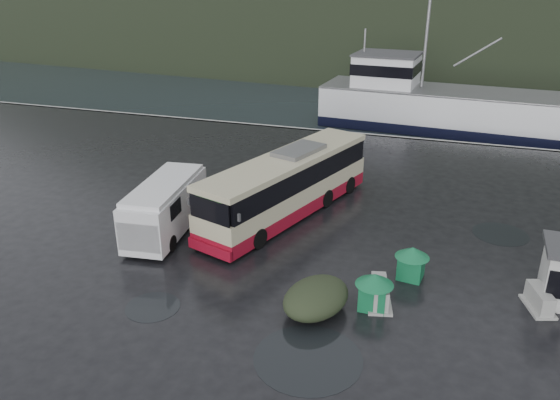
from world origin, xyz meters
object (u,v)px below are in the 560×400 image
(waste_bin_left, at_px, (410,277))
(jersey_barrier_a, at_px, (379,303))
(waste_bin_right, at_px, (373,307))
(dome_tent, at_px, (316,311))
(coach_bus, at_px, (288,214))
(jersey_barrier_b, at_px, (537,308))
(fishing_trawler, at_px, (456,114))
(white_van, at_px, (168,232))

(waste_bin_left, bearing_deg, jersey_barrier_a, -112.53)
(waste_bin_right, relative_size, dome_tent, 0.48)
(coach_bus, height_order, waste_bin_left, coach_bus)
(jersey_barrier_a, bearing_deg, waste_bin_right, -116.37)
(jersey_barrier_b, distance_m, fishing_trawler, 29.65)
(waste_bin_right, bearing_deg, coach_bus, 128.06)
(coach_bus, distance_m, jersey_barrier_a, 8.71)
(waste_bin_left, relative_size, jersey_barrier_b, 0.87)
(white_van, xyz_separation_m, waste_bin_right, (10.25, -3.23, 0.00))
(jersey_barrier_b, bearing_deg, fishing_trawler, 97.12)
(white_van, xyz_separation_m, jersey_barrier_b, (16.02, -1.40, 0.00))
(white_van, bearing_deg, jersey_barrier_b, -11.62)
(waste_bin_left, distance_m, dome_tent, 4.60)
(white_van, bearing_deg, waste_bin_left, -9.95)
(waste_bin_left, xyz_separation_m, dome_tent, (-3.03, -3.47, 0.00))
(waste_bin_right, distance_m, dome_tent, 2.13)
(jersey_barrier_b, bearing_deg, dome_tent, -160.52)
(dome_tent, relative_size, jersey_barrier_b, 1.85)
(dome_tent, bearing_deg, jersey_barrier_a, 30.55)
(dome_tent, distance_m, jersey_barrier_b, 8.17)
(coach_bus, height_order, dome_tent, coach_bus)
(white_van, xyz_separation_m, jersey_barrier_a, (10.42, -2.89, 0.00))
(coach_bus, relative_size, dome_tent, 3.97)
(coach_bus, bearing_deg, dome_tent, -47.76)
(waste_bin_right, height_order, dome_tent, waste_bin_right)
(coach_bus, xyz_separation_m, waste_bin_right, (5.47, -6.99, 0.00))
(white_van, relative_size, waste_bin_right, 4.31)
(coach_bus, bearing_deg, white_van, -123.75)
(coach_bus, distance_m, waste_bin_left, 7.91)
(jersey_barrier_b, relative_size, fishing_trawler, 0.06)
(waste_bin_left, height_order, fishing_trawler, fishing_trawler)
(jersey_barrier_a, height_order, fishing_trawler, fishing_trawler)
(coach_bus, relative_size, jersey_barrier_a, 6.62)
(coach_bus, xyz_separation_m, jersey_barrier_a, (5.64, -6.64, 0.00))
(dome_tent, bearing_deg, waste_bin_left, 48.87)
(waste_bin_left, bearing_deg, jersey_barrier_b, -9.01)
(waste_bin_left, relative_size, dome_tent, 0.47)
(dome_tent, bearing_deg, fishing_trawler, 82.86)
(dome_tent, bearing_deg, jersey_barrier_b, 19.48)
(waste_bin_right, xyz_separation_m, dome_tent, (-1.93, -0.90, 0.00))
(white_van, bearing_deg, coach_bus, 31.54)
(dome_tent, xyz_separation_m, fishing_trawler, (4.03, 32.15, 0.00))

